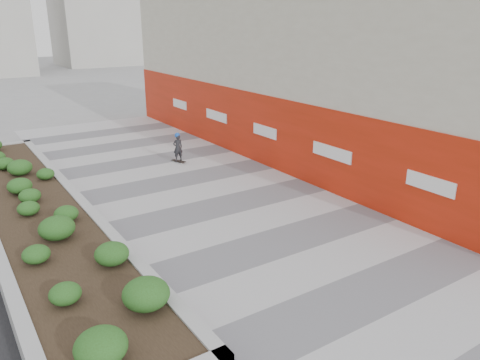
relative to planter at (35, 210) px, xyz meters
name	(u,v)px	position (x,y,z in m)	size (l,w,h in m)	color
ground	(325,268)	(5.50, -7.00, -0.42)	(160.00, 160.00, 0.00)	gray
walkway	(256,227)	(5.50, -4.00, -0.41)	(8.00, 36.00, 0.01)	#A8A8AD
building	(307,66)	(12.48, 1.98, 3.56)	(6.04, 24.08, 8.00)	#BAB19F
planter	(35,210)	(0.00, 0.00, 0.00)	(3.00, 18.00, 0.90)	#9E9EA0
manhole_cover	(270,223)	(6.00, -4.00, -0.42)	(0.44, 0.44, 0.01)	#595654
skateboarder	(178,147)	(6.54, 3.43, 0.26)	(0.46, 0.74, 1.34)	beige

